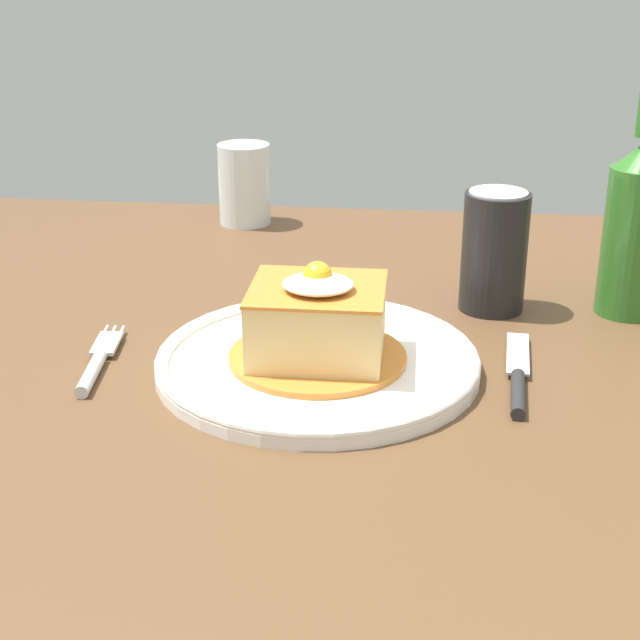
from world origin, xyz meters
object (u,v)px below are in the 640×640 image
Objects in this scene: fork at (97,363)px; soda_can at (494,251)px; main_plate at (318,361)px; beer_bottle_green at (638,218)px; drinking_glass at (245,190)px; knife at (518,382)px.

soda_can is (0.36, 0.19, 0.06)m from fork.
main_plate is at bearing -134.08° from soda_can.
beer_bottle_green is 0.52m from drinking_glass.
soda_can is at bearing -42.08° from drinking_glass.
knife is at bearing -5.62° from main_plate.
soda_can is (0.16, 0.17, 0.05)m from main_plate.
drinking_glass is at bearing 148.43° from beer_bottle_green.
beer_bottle_green reaches higher than knife.
drinking_glass is at bearing 124.73° from knife.
fork is 0.86× the size of knife.
main_plate is 1.08× the size of beer_bottle_green.
soda_can is at bearing -178.22° from beer_bottle_green.
main_plate is 2.31× the size of soda_can.
beer_bottle_green reaches higher than fork.
soda_can is at bearing 45.92° from main_plate.
main_plate is at bearing -150.19° from beer_bottle_green.
soda_can reaches higher than main_plate.
fork is (-0.20, -0.02, -0.00)m from main_plate.
main_plate is 1.73× the size of knife.
beer_bottle_green is at bearing 29.81° from main_plate.
beer_bottle_green is (0.14, 0.00, 0.04)m from soda_can.
soda_can is 1.18× the size of drinking_glass.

